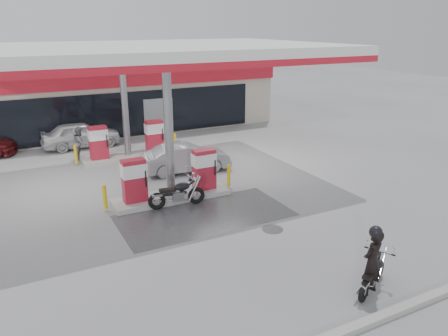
{
  "coord_description": "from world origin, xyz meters",
  "views": [
    {
      "loc": [
        -5.36,
        -12.75,
        6.42
      ],
      "look_at": [
        1.87,
        1.2,
        1.2
      ],
      "focal_mm": 35.0,
      "sensor_mm": 36.0,
      "label": 1
    }
  ],
  "objects_px": {
    "pump_island_near": "(171,181)",
    "hatchback_silver": "(186,158)",
    "parked_motorcycle": "(178,194)",
    "pump_island_far": "(128,144)",
    "biker_main": "(372,262)",
    "main_motorcycle": "(372,275)",
    "attendant": "(80,143)",
    "sedan_white": "(81,135)"
  },
  "relations": [
    {
      "from": "attendant",
      "to": "hatchback_silver",
      "type": "relative_size",
      "value": 0.41
    },
    {
      "from": "biker_main",
      "to": "hatchback_silver",
      "type": "distance_m",
      "value": 10.84
    },
    {
      "from": "biker_main",
      "to": "parked_motorcycle",
      "type": "xyz_separation_m",
      "value": [
        -2.23,
        7.27,
        -0.37
      ]
    },
    {
      "from": "pump_island_far",
      "to": "biker_main",
      "type": "bearing_deg",
      "value": -81.14
    },
    {
      "from": "main_motorcycle",
      "to": "parked_motorcycle",
      "type": "height_order",
      "value": "parked_motorcycle"
    },
    {
      "from": "sedan_white",
      "to": "main_motorcycle",
      "type": "bearing_deg",
      "value": -167.24
    },
    {
      "from": "main_motorcycle",
      "to": "biker_main",
      "type": "bearing_deg",
      "value": -178.98
    },
    {
      "from": "biker_main",
      "to": "pump_island_near",
      "type": "bearing_deg",
      "value": -89.26
    },
    {
      "from": "parked_motorcycle",
      "to": "hatchback_silver",
      "type": "height_order",
      "value": "hatchback_silver"
    },
    {
      "from": "pump_island_near",
      "to": "hatchback_silver",
      "type": "xyz_separation_m",
      "value": [
        1.79,
        2.77,
        -0.06
      ]
    },
    {
      "from": "sedan_white",
      "to": "parked_motorcycle",
      "type": "bearing_deg",
      "value": -171.17
    },
    {
      "from": "pump_island_near",
      "to": "biker_main",
      "type": "height_order",
      "value": "pump_island_near"
    },
    {
      "from": "biker_main",
      "to": "hatchback_silver",
      "type": "height_order",
      "value": "biker_main"
    },
    {
      "from": "parked_motorcycle",
      "to": "attendant",
      "type": "height_order",
      "value": "attendant"
    },
    {
      "from": "hatchback_silver",
      "to": "main_motorcycle",
      "type": "bearing_deg",
      "value": -170.38
    },
    {
      "from": "pump_island_far",
      "to": "biker_main",
      "type": "distance_m",
      "value": 14.24
    },
    {
      "from": "main_motorcycle",
      "to": "parked_motorcycle",
      "type": "relative_size",
      "value": 0.76
    },
    {
      "from": "pump_island_near",
      "to": "hatchback_silver",
      "type": "bearing_deg",
      "value": 57.03
    },
    {
      "from": "pump_island_far",
      "to": "sedan_white",
      "type": "xyz_separation_m",
      "value": [
        -1.68,
        3.2,
        -0.01
      ]
    },
    {
      "from": "parked_motorcycle",
      "to": "sedan_white",
      "type": "xyz_separation_m",
      "value": [
        -1.64,
        10.0,
        0.21
      ]
    },
    {
      "from": "sedan_white",
      "to": "pump_island_near",
      "type": "bearing_deg",
      "value": -170.13
    },
    {
      "from": "pump_island_far",
      "to": "parked_motorcycle",
      "type": "distance_m",
      "value": 6.8
    },
    {
      "from": "attendant",
      "to": "biker_main",
      "type": "bearing_deg",
      "value": -144.66
    },
    {
      "from": "biker_main",
      "to": "attendant",
      "type": "height_order",
      "value": "biker_main"
    },
    {
      "from": "attendant",
      "to": "pump_island_far",
      "type": "bearing_deg",
      "value": -96.01
    },
    {
      "from": "biker_main",
      "to": "parked_motorcycle",
      "type": "bearing_deg",
      "value": -87.38
    },
    {
      "from": "pump_island_far",
      "to": "main_motorcycle",
      "type": "bearing_deg",
      "value": -80.42
    },
    {
      "from": "pump_island_near",
      "to": "parked_motorcycle",
      "type": "distance_m",
      "value": 0.83
    },
    {
      "from": "sedan_white",
      "to": "pump_island_far",
      "type": "bearing_deg",
      "value": -152.81
    },
    {
      "from": "parked_motorcycle",
      "to": "main_motorcycle",
      "type": "bearing_deg",
      "value": -65.46
    },
    {
      "from": "sedan_white",
      "to": "attendant",
      "type": "distance_m",
      "value": 2.24
    },
    {
      "from": "biker_main",
      "to": "main_motorcycle",
      "type": "bearing_deg",
      "value": -166.26
    },
    {
      "from": "pump_island_near",
      "to": "pump_island_far",
      "type": "xyz_separation_m",
      "value": [
        0.0,
        6.0,
        0.0
      ]
    },
    {
      "from": "pump_island_far",
      "to": "hatchback_silver",
      "type": "relative_size",
      "value": 1.31
    },
    {
      "from": "pump_island_far",
      "to": "hatchback_silver",
      "type": "distance_m",
      "value": 3.7
    },
    {
      "from": "main_motorcycle",
      "to": "hatchback_silver",
      "type": "xyz_separation_m",
      "value": [
        -0.57,
        10.74,
        0.24
      ]
    },
    {
      "from": "biker_main",
      "to": "attendant",
      "type": "xyz_separation_m",
      "value": [
        -4.29,
        15.07,
        -0.05
      ]
    },
    {
      "from": "pump_island_far",
      "to": "main_motorcycle",
      "type": "xyz_separation_m",
      "value": [
        2.36,
        -13.98,
        -0.31
      ]
    },
    {
      "from": "hatchback_silver",
      "to": "pump_island_near",
      "type": "bearing_deg",
      "value": 153.64
    },
    {
      "from": "pump_island_far",
      "to": "sedan_white",
      "type": "relative_size",
      "value": 1.25
    },
    {
      "from": "main_motorcycle",
      "to": "sedan_white",
      "type": "xyz_separation_m",
      "value": [
        -4.04,
        17.18,
        0.3
      ]
    },
    {
      "from": "pump_island_near",
      "to": "main_motorcycle",
      "type": "height_order",
      "value": "pump_island_near"
    }
  ]
}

